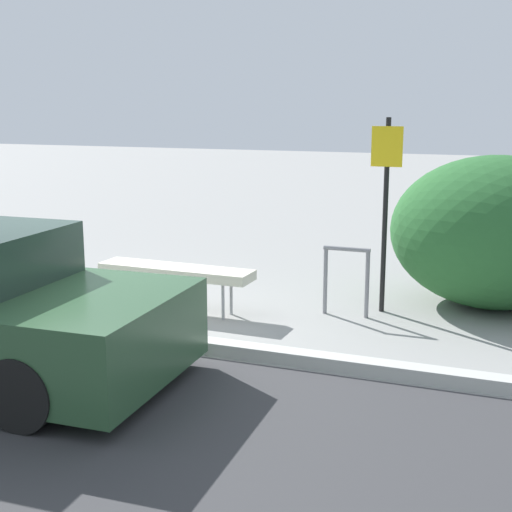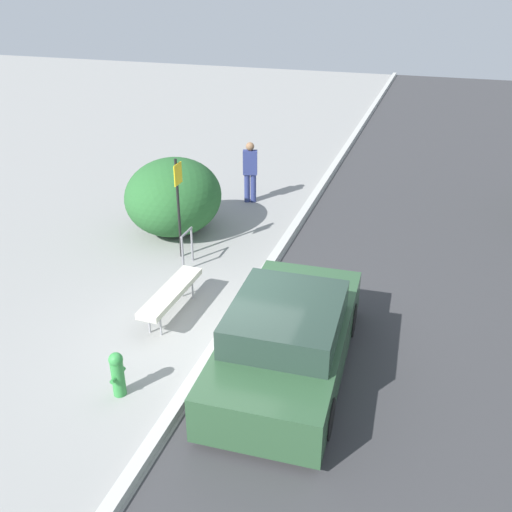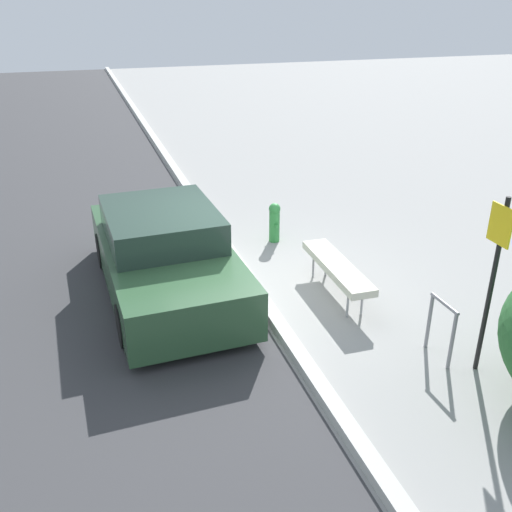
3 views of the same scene
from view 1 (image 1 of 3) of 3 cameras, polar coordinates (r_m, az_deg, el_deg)
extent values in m
plane|color=gray|center=(8.02, -14.17, -6.08)|extent=(60.00, 60.00, 0.00)
cube|color=#B7B7B2|center=(8.00, -14.19, -5.64)|extent=(60.00, 0.20, 0.13)
cylinder|color=#99999E|center=(8.87, -10.59, -2.70)|extent=(0.04, 0.04, 0.43)
cylinder|color=#99999E|center=(8.24, -2.66, -3.66)|extent=(0.04, 0.04, 0.43)
cylinder|color=#99999E|center=(9.06, -9.81, -2.37)|extent=(0.04, 0.04, 0.43)
cylinder|color=#99999E|center=(8.44, -2.00, -3.27)|extent=(0.04, 0.04, 0.43)
cube|color=beige|center=(8.56, -6.45, -1.21)|extent=(1.93, 0.45, 0.12)
cylinder|color=gray|center=(8.47, 5.57, -1.98)|extent=(0.05, 0.05, 0.80)
cylinder|color=gray|center=(8.36, 8.88, -2.26)|extent=(0.05, 0.05, 0.80)
cylinder|color=gray|center=(8.32, 7.28, 0.55)|extent=(0.55, 0.05, 0.05)
cylinder|color=black|center=(8.50, 10.28, 3.10)|extent=(0.06, 0.06, 2.30)
cube|color=yellow|center=(8.37, 10.44, 8.61)|extent=(0.36, 0.02, 0.46)
cylinder|color=#338C3F|center=(9.72, -19.22, -1.38)|extent=(0.20, 0.20, 0.60)
sphere|color=#338C3F|center=(9.64, -19.37, 0.67)|extent=(0.22, 0.22, 0.22)
cylinder|color=#338C3F|center=(9.61, -18.61, -1.11)|extent=(0.08, 0.07, 0.07)
ellipsoid|color=#28602D|center=(9.10, 18.63, 1.83)|extent=(2.53, 2.31, 1.86)
cylinder|color=black|center=(7.10, -10.04, -5.73)|extent=(0.61, 0.20, 0.60)
cylinder|color=black|center=(5.78, -18.25, -10.40)|extent=(0.61, 0.20, 0.60)
camera|label=2|loc=(12.96, -58.28, 22.03)|focal=40.00mm
camera|label=3|loc=(5.34, 67.00, 26.19)|focal=40.00mm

